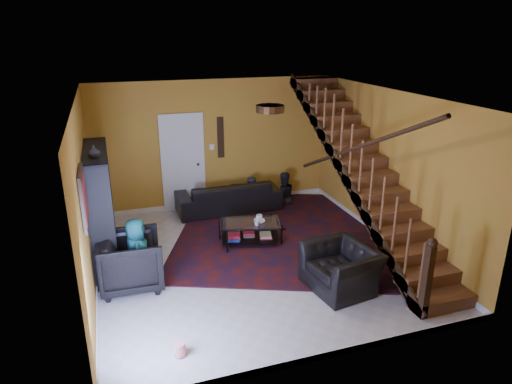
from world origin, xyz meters
TOP-DOWN VIEW (x-y plane):
  - floor at (0.00, 0.00)m, footprint 5.50×5.50m
  - room at (-1.33, 1.33)m, footprint 5.50×5.50m
  - staircase at (2.12, -0.00)m, footprint 0.95×5.02m
  - bookshelf at (-2.40, 0.60)m, footprint 0.35×1.80m
  - door at (-0.70, 2.73)m, footprint 0.82×0.05m
  - framed_picture at (-2.57, -0.90)m, footprint 0.04×0.74m
  - wall_hanging at (0.15, 2.73)m, footprint 0.14×0.03m
  - ceiling_fixture at (0.00, -0.80)m, footprint 0.40×0.40m
  - rug at (0.81, 0.89)m, footprint 5.14×5.43m
  - sofa at (0.19, 2.30)m, footprint 2.25×0.89m
  - armchair_left at (-2.05, -0.28)m, footprint 0.97×0.95m
  - armchair_right at (0.99, -1.34)m, footprint 1.07×1.18m
  - person_adult_a at (0.71, 2.35)m, footprint 0.46×0.33m
  - person_adult_b at (1.50, 2.35)m, footprint 0.59×0.46m
  - person_child at (-1.95, -0.30)m, footprint 0.40×0.58m
  - coffee_table at (0.14, 0.59)m, footprint 1.22×0.90m
  - cup_a at (0.34, 0.65)m, footprint 0.14×0.14m
  - cup_b at (0.21, 0.41)m, footprint 0.12×0.12m
  - bowl at (0.30, 0.53)m, footprint 0.25×0.25m
  - vase at (-2.41, 0.10)m, footprint 0.18×0.18m
  - popcorn_bucket at (-1.63, -2.13)m, footprint 0.17×0.17m

SIDE VIEW (x-z plane):
  - floor at x=0.00m, z-range 0.00..0.00m
  - rug at x=0.81m, z-range 0.00..0.02m
  - room at x=-1.33m, z-range -2.70..2.80m
  - popcorn_bucket at x=-1.63m, z-range 0.02..0.19m
  - person_adult_a at x=0.71m, z-range -0.45..0.71m
  - person_adult_b at x=1.50m, z-range -0.45..0.74m
  - coffee_table at x=0.14m, z-range 0.03..0.45m
  - sofa at x=0.19m, z-range 0.00..0.66m
  - armchair_right at x=0.99m, z-range 0.00..0.68m
  - armchair_left at x=-2.05m, z-range 0.00..0.86m
  - bowl at x=0.30m, z-range 0.42..0.47m
  - cup_b at x=0.21m, z-range 0.42..0.50m
  - cup_a at x=0.34m, z-range 0.42..0.51m
  - person_child at x=-1.95m, z-range 0.00..1.12m
  - bookshelf at x=-2.40m, z-range -0.04..1.96m
  - door at x=-0.70m, z-range 0.00..2.05m
  - staircase at x=2.12m, z-range -0.19..2.99m
  - wall_hanging at x=0.15m, z-range 1.10..2.00m
  - framed_picture at x=-2.57m, z-range 1.38..2.12m
  - vase at x=-2.41m, z-range 2.00..2.19m
  - ceiling_fixture at x=0.00m, z-range 2.69..2.79m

